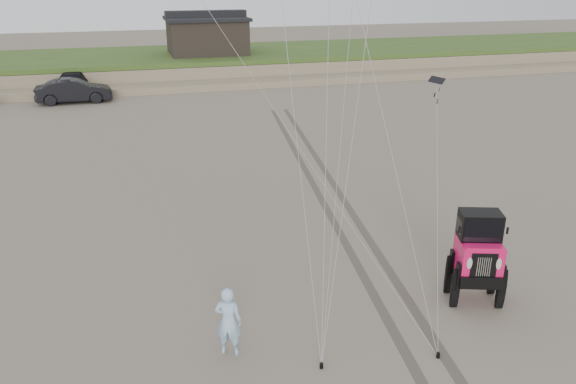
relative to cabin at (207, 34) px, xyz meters
name	(u,v)px	position (x,y,z in m)	size (l,w,h in m)	color
ground	(377,339)	(-2.00, -37.00, -3.24)	(160.00, 160.00, 0.00)	#6B6054
dune_ridge	(183,65)	(-2.00, 0.50, -2.42)	(160.00, 14.25, 1.73)	#7A6B54
cabin	(207,34)	(0.00, 0.00, 0.00)	(6.40, 5.40, 3.35)	black
truck_b	(74,91)	(-9.96, -8.33, -2.47)	(1.62, 4.65, 1.53)	black
truck_c	(72,84)	(-10.23, -5.61, -2.50)	(2.07, 5.09, 1.48)	black
jeep	(476,268)	(1.00, -36.19, -2.29)	(2.18, 5.06, 1.89)	#EE145B
man	(228,321)	(-5.29, -36.53, -2.43)	(0.59, 0.39, 1.61)	#8BC0D7
stake_main	(321,366)	(-3.54, -37.58, -3.18)	(0.08, 0.08, 0.12)	black
stake_aux	(438,355)	(-1.02, -37.97, -3.18)	(0.08, 0.08, 0.12)	black
tire_tracks	(334,202)	(0.00, -29.00, -3.23)	(5.22, 29.74, 0.01)	#4C443D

